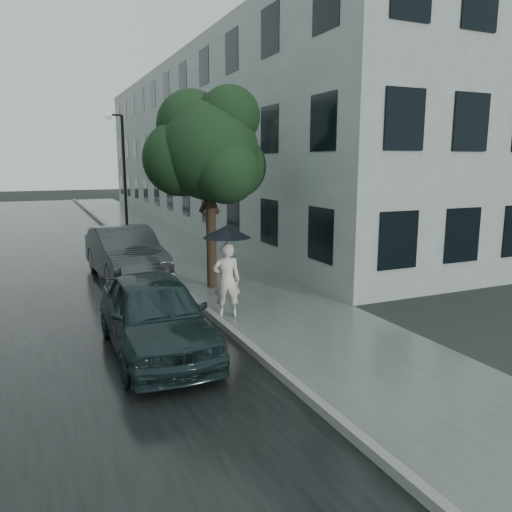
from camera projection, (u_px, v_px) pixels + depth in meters
name	position (u px, v px, depth m)	size (l,w,h in m)	color
ground	(315.00, 336.00, 10.40)	(120.00, 120.00, 0.00)	black
sidewalk	(175.00, 247.00, 21.26)	(3.50, 60.00, 0.01)	slate
kerb_near	(132.00, 248.00, 20.51)	(0.15, 60.00, 0.15)	slate
asphalt_road	(40.00, 256.00, 19.12)	(6.85, 60.00, 0.00)	black
building_near	(226.00, 146.00, 29.24)	(7.02, 36.00, 9.00)	#93A19A
pedestrian	(227.00, 280.00, 11.55)	(0.64, 0.42, 1.74)	beige
umbrella	(227.00, 232.00, 11.35)	(1.28, 1.28, 1.26)	black
street_tree	(209.00, 150.00, 13.83)	(3.55, 3.22, 5.63)	#332619
lamp_post	(121.00, 171.00, 21.43)	(0.85, 0.32, 5.62)	black
car_near	(155.00, 314.00, 9.41)	(1.74, 4.33, 1.47)	#18282A
car_far	(125.00, 253.00, 15.42)	(1.67, 4.79, 1.58)	#262A2C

